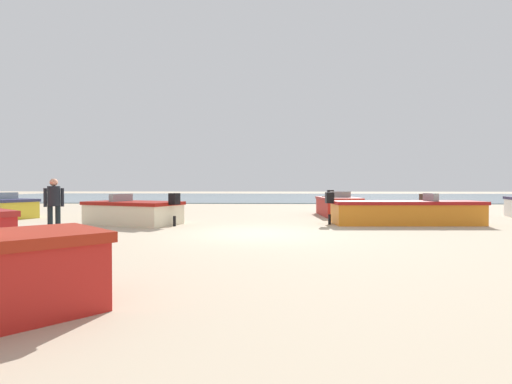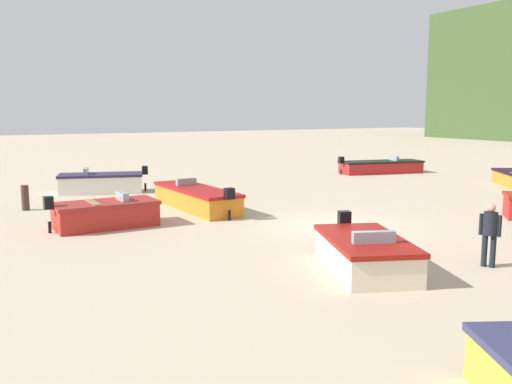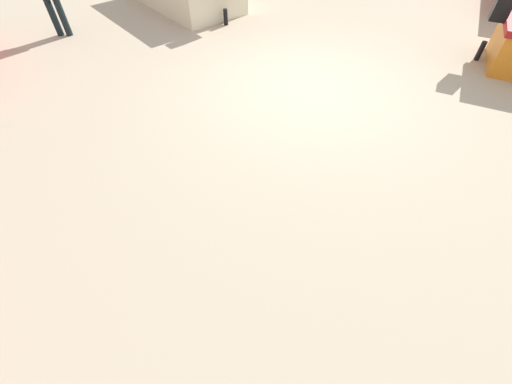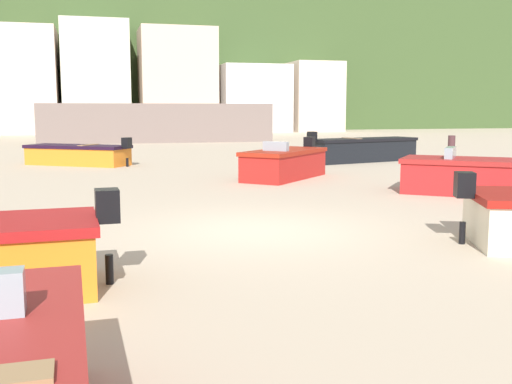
{
  "view_description": "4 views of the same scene",
  "coord_description": "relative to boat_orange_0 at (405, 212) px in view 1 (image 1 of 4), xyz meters",
  "views": [
    {
      "loc": [
        -0.53,
        11.02,
        1.41
      ],
      "look_at": [
        -0.16,
        2.73,
        1.27
      ],
      "focal_mm": 26.26,
      "sensor_mm": 36.0,
      "label": 1
    },
    {
      "loc": [
        14.85,
        -11.18,
        3.91
      ],
      "look_at": [
        -4.57,
        -0.53,
        0.62
      ],
      "focal_mm": 38.83,
      "sensor_mm": 36.0,
      "label": 2
    },
    {
      "loc": [
        -1.73,
        5.27,
        3.14
      ],
      "look_at": [
        -0.71,
        3.34,
        0.78
      ],
      "focal_mm": 23.22,
      "sensor_mm": 36.0,
      "label": 3
    },
    {
      "loc": [
        -2.72,
        -10.12,
        2.13
      ],
      "look_at": [
        -0.06,
        -0.09,
        0.71
      ],
      "focal_mm": 42.47,
      "sensor_mm": 36.0,
      "label": 4
    }
  ],
  "objects": [
    {
      "name": "ground_plane",
      "position": [
        5.37,
        2.81,
        -0.44
      ],
      "size": [
        160.0,
        160.0,
        0.0
      ],
      "primitive_type": "plane",
      "color": "#BBA98E"
    },
    {
      "name": "beach_walker_foreground",
      "position": [
        11.2,
        3.25,
        0.51
      ],
      "size": [
        0.51,
        0.46,
        1.62
      ],
      "rotation": [
        0.0,
        0.0,
        0.51
      ],
      "color": "black",
      "rests_on": "ground"
    },
    {
      "name": "mooring_post_mid_beach",
      "position": [
        -2.95,
        -6.01,
        0.06
      ],
      "size": [
        0.29,
        0.29,
        0.99
      ],
      "primitive_type": "cylinder",
      "color": "#463029",
      "rests_on": "ground"
    },
    {
      "name": "tidal_water",
      "position": [
        5.37,
        -33.19,
        -0.41
      ],
      "size": [
        80.0,
        36.0,
        0.06
      ],
      "primitive_type": "cube",
      "color": "slate",
      "rests_on": "ground"
    },
    {
      "name": "boat_orange_0",
      "position": [
        0.0,
        0.0,
        0.0
      ],
      "size": [
        5.6,
        1.74,
        1.18
      ],
      "rotation": [
        0.0,
        0.0,
        1.62
      ],
      "color": "orange",
      "rests_on": "ground"
    },
    {
      "name": "boat_red_6",
      "position": [
        1.76,
        -4.02,
        0.01
      ],
      "size": [
        1.73,
        3.67,
        1.19
      ],
      "rotation": [
        0.0,
        0.0,
        0.04
      ],
      "color": "#B12620",
      "rests_on": "ground"
    },
    {
      "name": "boat_cream_7",
      "position": [
        9.95,
        0.32,
        -0.01
      ],
      "size": [
        3.82,
        2.9,
        1.15
      ],
      "rotation": [
        0.0,
        0.0,
        4.34
      ],
      "color": "beige",
      "rests_on": "ground"
    }
  ]
}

